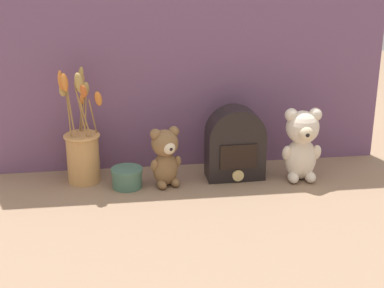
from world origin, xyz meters
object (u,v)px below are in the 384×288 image
Objects in this scene: teddy_bear_large at (302,143)px; decorative_tin_tall at (127,178)px; teddy_bear_medium at (165,156)px; vintage_radio at (235,145)px; flower_vase at (82,149)px.

teddy_bear_large is 2.40× the size of decorative_tin_tall.
teddy_bear_medium is 0.81× the size of vintage_radio.
teddy_bear_medium is at bearing 1.25° from decorative_tin_tall.
vintage_radio is 2.39× the size of decorative_tin_tall.
flower_vase reaches higher than vintage_radio.
teddy_bear_large is at bearing -11.69° from vintage_radio.
teddy_bear_large is 0.65× the size of flower_vase.
teddy_bear_large is at bearing -1.31° from teddy_bear_medium.
teddy_bear_large is 1.00× the size of vintage_radio.
teddy_bear_medium is 0.52× the size of flower_vase.
flower_vase is at bearing 153.41° from decorative_tin_tall.
vintage_radio is 0.36m from decorative_tin_tall.
decorative_tin_tall is at bearing -178.75° from teddy_bear_medium.
teddy_bear_medium reaches higher than decorative_tin_tall.
teddy_bear_large is 0.56m from decorative_tin_tall.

